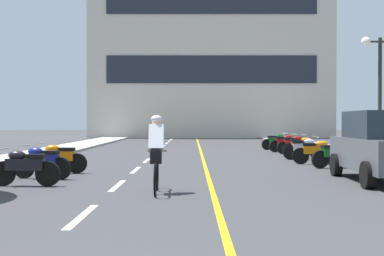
% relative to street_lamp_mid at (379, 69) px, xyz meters
% --- Properties ---
extents(ground_plane, '(140.00, 140.00, 0.00)m').
position_rel_street_lamp_mid_xyz_m(ground_plane, '(-7.03, 3.58, -3.59)').
color(ground_plane, '#38383A').
extents(curb_left, '(2.40, 72.00, 0.12)m').
position_rel_street_lamp_mid_xyz_m(curb_left, '(-14.23, 6.58, -3.53)').
color(curb_left, '#B7B2A8').
rests_on(curb_left, ground).
extents(curb_right, '(2.40, 72.00, 0.12)m').
position_rel_street_lamp_mid_xyz_m(curb_right, '(0.17, 6.58, -3.53)').
color(curb_right, '#B7B2A8').
rests_on(curb_right, ground).
extents(lane_dash_1, '(0.14, 2.20, 0.01)m').
position_rel_street_lamp_mid_xyz_m(lane_dash_1, '(-9.03, -11.42, -3.58)').
color(lane_dash_1, silver).
rests_on(lane_dash_1, ground).
extents(lane_dash_2, '(0.14, 2.20, 0.01)m').
position_rel_street_lamp_mid_xyz_m(lane_dash_2, '(-9.03, -7.42, -3.58)').
color(lane_dash_2, silver).
rests_on(lane_dash_2, ground).
extents(lane_dash_3, '(0.14, 2.20, 0.01)m').
position_rel_street_lamp_mid_xyz_m(lane_dash_3, '(-9.03, -3.42, -3.58)').
color(lane_dash_3, silver).
rests_on(lane_dash_3, ground).
extents(lane_dash_4, '(0.14, 2.20, 0.01)m').
position_rel_street_lamp_mid_xyz_m(lane_dash_4, '(-9.03, 0.58, -3.58)').
color(lane_dash_4, silver).
rests_on(lane_dash_4, ground).
extents(lane_dash_5, '(0.14, 2.20, 0.01)m').
position_rel_street_lamp_mid_xyz_m(lane_dash_5, '(-9.03, 4.58, -3.58)').
color(lane_dash_5, silver).
rests_on(lane_dash_5, ground).
extents(lane_dash_6, '(0.14, 2.20, 0.01)m').
position_rel_street_lamp_mid_xyz_m(lane_dash_6, '(-9.03, 8.58, -3.58)').
color(lane_dash_6, silver).
rests_on(lane_dash_6, ground).
extents(lane_dash_7, '(0.14, 2.20, 0.01)m').
position_rel_street_lamp_mid_xyz_m(lane_dash_7, '(-9.03, 12.58, -3.58)').
color(lane_dash_7, silver).
rests_on(lane_dash_7, ground).
extents(lane_dash_8, '(0.14, 2.20, 0.01)m').
position_rel_street_lamp_mid_xyz_m(lane_dash_8, '(-9.03, 16.58, -3.58)').
color(lane_dash_8, silver).
rests_on(lane_dash_8, ground).
extents(lane_dash_9, '(0.14, 2.20, 0.01)m').
position_rel_street_lamp_mid_xyz_m(lane_dash_9, '(-9.03, 20.58, -3.58)').
color(lane_dash_9, silver).
rests_on(lane_dash_9, ground).
extents(lane_dash_10, '(0.14, 2.20, 0.01)m').
position_rel_street_lamp_mid_xyz_m(lane_dash_10, '(-9.03, 24.58, -3.58)').
color(lane_dash_10, silver).
rests_on(lane_dash_10, ground).
extents(lane_dash_11, '(0.14, 2.20, 0.01)m').
position_rel_street_lamp_mid_xyz_m(lane_dash_11, '(-9.03, 28.58, -3.58)').
color(lane_dash_11, silver).
rests_on(lane_dash_11, ground).
extents(centre_line_yellow, '(0.12, 66.00, 0.01)m').
position_rel_street_lamp_mid_xyz_m(centre_line_yellow, '(-6.78, 6.58, -3.58)').
color(centre_line_yellow, gold).
rests_on(centre_line_yellow, ground).
extents(office_building, '(23.00, 7.27, 21.17)m').
position_rel_street_lamp_mid_xyz_m(office_building, '(-5.44, 31.16, 7.00)').
color(office_building, beige).
rests_on(office_building, ground).
extents(street_lamp_mid, '(1.46, 0.36, 4.68)m').
position_rel_street_lamp_mid_xyz_m(street_lamp_mid, '(0.00, 0.00, 0.00)').
color(street_lamp_mid, black).
rests_on(street_lamp_mid, curb_right).
extents(parked_car_near, '(1.98, 4.23, 1.82)m').
position_rel_street_lamp_mid_xyz_m(parked_car_near, '(-2.31, -6.62, -2.67)').
color(parked_car_near, black).
rests_on(parked_car_near, ground).
extents(motorcycle_3, '(1.70, 0.60, 0.92)m').
position_rel_street_lamp_mid_xyz_m(motorcycle_3, '(-11.23, -7.53, -3.11)').
color(motorcycle_3, black).
rests_on(motorcycle_3, ground).
extents(motorcycle_4, '(1.67, 0.71, 0.92)m').
position_rel_street_lamp_mid_xyz_m(motorcycle_4, '(-11.28, -5.98, -3.11)').
color(motorcycle_4, black).
rests_on(motorcycle_4, ground).
extents(motorcycle_5, '(1.70, 0.60, 0.92)m').
position_rel_street_lamp_mid_xyz_m(motorcycle_5, '(-11.22, -4.44, -3.11)').
color(motorcycle_5, black).
rests_on(motorcycle_5, ground).
extents(motorcycle_6, '(1.66, 0.74, 0.92)m').
position_rel_street_lamp_mid_xyz_m(motorcycle_6, '(-2.47, -2.70, -3.11)').
color(motorcycle_6, black).
rests_on(motorcycle_6, ground).
extents(motorcycle_7, '(1.70, 0.60, 0.92)m').
position_rel_street_lamp_mid_xyz_m(motorcycle_7, '(-2.73, -1.23, -3.11)').
color(motorcycle_7, black).
rests_on(motorcycle_7, ground).
extents(motorcycle_8, '(1.70, 0.60, 0.92)m').
position_rel_street_lamp_mid_xyz_m(motorcycle_8, '(-2.69, 0.96, -3.11)').
color(motorcycle_8, black).
rests_on(motorcycle_8, ground).
extents(motorcycle_9, '(1.70, 0.60, 0.92)m').
position_rel_street_lamp_mid_xyz_m(motorcycle_9, '(-2.41, 2.77, -3.11)').
color(motorcycle_9, black).
rests_on(motorcycle_9, ground).
extents(motorcycle_10, '(1.68, 0.66, 0.92)m').
position_rel_street_lamp_mid_xyz_m(motorcycle_10, '(-2.35, 4.88, -3.11)').
color(motorcycle_10, black).
rests_on(motorcycle_10, ground).
extents(motorcycle_11, '(1.65, 0.77, 0.92)m').
position_rel_street_lamp_mid_xyz_m(motorcycle_11, '(-2.51, 6.35, -3.11)').
color(motorcycle_11, black).
rests_on(motorcycle_11, ground).
extents(motorcycle_12, '(1.66, 0.73, 0.92)m').
position_rel_street_lamp_mid_xyz_m(motorcycle_12, '(-2.59, 8.46, -3.11)').
color(motorcycle_12, black).
rests_on(motorcycle_12, ground).
extents(cyclist_rider, '(0.42, 1.77, 1.71)m').
position_rel_street_lamp_mid_xyz_m(cyclist_rider, '(-8.01, -8.67, -2.70)').
color(cyclist_rider, black).
rests_on(cyclist_rider, ground).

